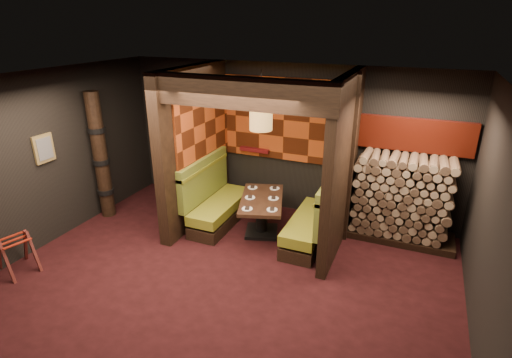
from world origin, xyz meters
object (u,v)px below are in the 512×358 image
object	(u,v)px
dining_table	(262,210)
pendant_lamp	(261,116)
booth_bench_left	(216,203)
luggage_rack	(16,252)
totem_column	(101,157)
firewood_stack	(406,199)
booth_bench_right	(315,221)

from	to	relation	value
dining_table	pendant_lamp	bearing A→B (deg)	-90.00
booth_bench_left	luggage_rack	xyz separation A→B (m)	(-2.01, -2.56, -0.08)
luggage_rack	totem_column	world-z (taller)	totem_column
pendant_lamp	firewood_stack	xyz separation A→B (m)	(2.30, 0.82, -1.39)
booth_bench_right	dining_table	bearing A→B (deg)	-175.94
booth_bench_left	dining_table	distance (m)	0.95
booth_bench_left	pendant_lamp	size ratio (longest dim) A/B	1.70
booth_bench_right	dining_table	distance (m)	0.95
luggage_rack	totem_column	xyz separation A→B (m)	(-0.08, 2.01, 0.87)
booth_bench_left	booth_bench_right	xyz separation A→B (m)	(1.89, 0.00, 0.00)
luggage_rack	firewood_stack	size ratio (longest dim) A/B	0.40
dining_table	booth_bench_left	bearing A→B (deg)	175.96
booth_bench_left	totem_column	world-z (taller)	totem_column
firewood_stack	totem_column	bearing A→B (deg)	-166.81
pendant_lamp	totem_column	xyz separation A→B (m)	(-3.04, -0.43, -0.95)
booth_bench_left	firewood_stack	size ratio (longest dim) A/B	0.92
dining_table	booth_bench_right	bearing A→B (deg)	4.06
totem_column	firewood_stack	size ratio (longest dim) A/B	1.39
booth_bench_right	pendant_lamp	world-z (taller)	pendant_lamp
booth_bench_left	booth_bench_right	size ratio (longest dim) A/B	1.00
pendant_lamp	luggage_rack	world-z (taller)	pendant_lamp
booth_bench_left	firewood_stack	xyz separation A→B (m)	(3.25, 0.70, 0.35)
firewood_stack	dining_table	bearing A→B (deg)	-161.54
pendant_lamp	firewood_stack	bearing A→B (deg)	19.57
dining_table	pendant_lamp	size ratio (longest dim) A/B	1.54
totem_column	dining_table	bearing A→B (deg)	9.04
luggage_rack	booth_bench_right	bearing A→B (deg)	33.22
booth_bench_right	firewood_stack	bearing A→B (deg)	27.35
totem_column	luggage_rack	bearing A→B (deg)	-87.72
pendant_lamp	firewood_stack	world-z (taller)	pendant_lamp
booth_bench_left	pendant_lamp	world-z (taller)	pendant_lamp
pendant_lamp	luggage_rack	size ratio (longest dim) A/B	1.37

